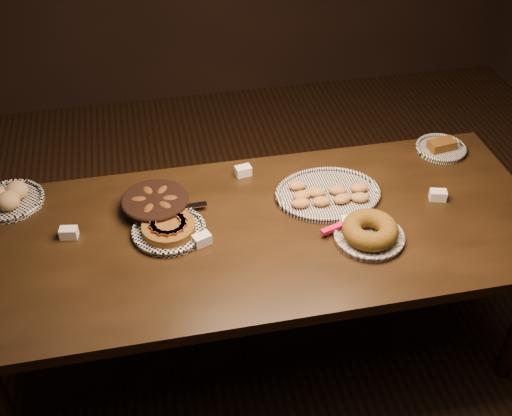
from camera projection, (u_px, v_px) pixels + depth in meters
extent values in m
plane|color=black|center=(260.00, 345.00, 3.11)|extent=(5.00, 5.00, 0.00)
cube|color=black|center=(260.00, 233.00, 2.65)|extent=(2.40, 1.00, 0.05)
cylinder|color=black|center=(2.00, 410.00, 2.43)|extent=(0.08, 0.08, 0.70)
cylinder|color=black|center=(18.00, 271.00, 3.01)|extent=(0.08, 0.08, 0.70)
cylinder|color=black|center=(447.00, 212.00, 3.35)|extent=(0.08, 0.08, 0.70)
torus|color=white|center=(169.00, 229.00, 2.60)|extent=(0.30, 0.30, 0.02)
cylinder|color=#46280E|center=(169.00, 228.00, 2.59)|extent=(0.24, 0.24, 0.03)
cube|color=#55270E|center=(183.00, 220.00, 2.59)|extent=(0.03, 0.08, 0.01)
cube|color=#55270E|center=(180.00, 217.00, 2.61)|extent=(0.06, 0.07, 0.01)
cube|color=#55270E|center=(175.00, 215.00, 2.62)|extent=(0.07, 0.06, 0.01)
cube|color=#55270E|center=(168.00, 214.00, 2.63)|extent=(0.08, 0.03, 0.01)
cube|color=#55270E|center=(162.00, 215.00, 2.62)|extent=(0.08, 0.04, 0.01)
cube|color=#55270E|center=(157.00, 218.00, 2.61)|extent=(0.07, 0.07, 0.01)
cube|color=#55270E|center=(154.00, 222.00, 2.59)|extent=(0.05, 0.08, 0.01)
cube|color=#55270E|center=(153.00, 226.00, 2.57)|extent=(0.03, 0.08, 0.01)
cube|color=#55270E|center=(156.00, 230.00, 2.55)|extent=(0.06, 0.07, 0.01)
cube|color=#55270E|center=(161.00, 232.00, 2.54)|extent=(0.07, 0.06, 0.01)
cube|color=#55270E|center=(168.00, 233.00, 2.53)|extent=(0.08, 0.03, 0.01)
cube|color=#55270E|center=(174.00, 232.00, 2.54)|extent=(0.08, 0.04, 0.01)
cube|color=#55270E|center=(180.00, 229.00, 2.55)|extent=(0.07, 0.07, 0.01)
cube|color=#55270E|center=(182.00, 225.00, 2.57)|extent=(0.05, 0.08, 0.01)
cube|color=#E80B42|center=(158.00, 210.00, 2.68)|extent=(0.12, 0.03, 0.02)
cube|color=silver|center=(189.00, 206.00, 2.71)|extent=(0.15, 0.04, 0.00)
torus|color=black|center=(328.00, 193.00, 2.79)|extent=(0.37, 0.37, 0.02)
ellipsoid|color=brown|center=(301.00, 203.00, 2.71)|extent=(0.08, 0.05, 0.04)
ellipsoid|color=brown|center=(321.00, 201.00, 2.72)|extent=(0.08, 0.06, 0.04)
ellipsoid|color=brown|center=(342.00, 199.00, 2.74)|extent=(0.09, 0.07, 0.04)
ellipsoid|color=brown|center=(360.00, 197.00, 2.74)|extent=(0.09, 0.06, 0.04)
ellipsoid|color=brown|center=(302.00, 195.00, 2.76)|extent=(0.09, 0.06, 0.04)
ellipsoid|color=brown|center=(317.00, 192.00, 2.77)|extent=(0.09, 0.06, 0.04)
ellipsoid|color=brown|center=(338.00, 190.00, 2.78)|extent=(0.09, 0.07, 0.04)
ellipsoid|color=brown|center=(359.00, 188.00, 2.80)|extent=(0.08, 0.06, 0.04)
ellipsoid|color=brown|center=(297.00, 185.00, 2.81)|extent=(0.08, 0.05, 0.04)
torus|color=black|center=(369.00, 236.00, 2.57)|extent=(0.29, 0.29, 0.02)
torus|color=brown|center=(370.00, 230.00, 2.55)|extent=(0.26, 0.26, 0.08)
cube|color=#E80B42|center=(334.00, 228.00, 2.59)|extent=(0.12, 0.06, 0.02)
cube|color=silver|center=(360.00, 218.00, 2.65)|extent=(0.15, 0.08, 0.00)
cylinder|color=black|center=(155.00, 204.00, 2.71)|extent=(0.29, 0.29, 0.07)
torus|color=black|center=(155.00, 200.00, 2.69)|extent=(0.29, 0.29, 0.02)
ellipsoid|color=#341A0A|center=(170.00, 200.00, 2.70)|extent=(0.09, 0.06, 0.04)
ellipsoid|color=#341A0A|center=(163.00, 192.00, 2.74)|extent=(0.09, 0.10, 0.04)
ellipsoid|color=#341A0A|center=(148.00, 193.00, 2.74)|extent=(0.07, 0.10, 0.04)
ellipsoid|color=#341A0A|center=(139.00, 201.00, 2.69)|extent=(0.09, 0.06, 0.04)
ellipsoid|color=#341A0A|center=(149.00, 210.00, 2.64)|extent=(0.08, 0.10, 0.04)
ellipsoid|color=#341A0A|center=(165.00, 207.00, 2.66)|extent=(0.09, 0.10, 0.04)
torus|color=white|center=(10.00, 200.00, 2.75)|extent=(0.29, 0.29, 0.02)
ellipsoid|color=#987846|center=(17.00, 190.00, 2.75)|extent=(0.10, 0.10, 0.08)
ellipsoid|color=#987846|center=(8.00, 201.00, 2.69)|extent=(0.10, 0.10, 0.08)
torus|color=black|center=(441.00, 147.00, 3.06)|extent=(0.24, 0.24, 0.02)
cube|color=#46280E|center=(442.00, 145.00, 3.05)|extent=(0.13, 0.09, 0.04)
cube|color=white|center=(202.00, 240.00, 2.55)|extent=(0.08, 0.07, 0.04)
cube|color=white|center=(243.00, 171.00, 2.91)|extent=(0.08, 0.06, 0.04)
cube|color=white|center=(350.00, 222.00, 2.63)|extent=(0.08, 0.05, 0.04)
cube|color=white|center=(69.00, 233.00, 2.58)|extent=(0.08, 0.06, 0.04)
cube|color=white|center=(438.00, 195.00, 2.77)|extent=(0.08, 0.06, 0.04)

